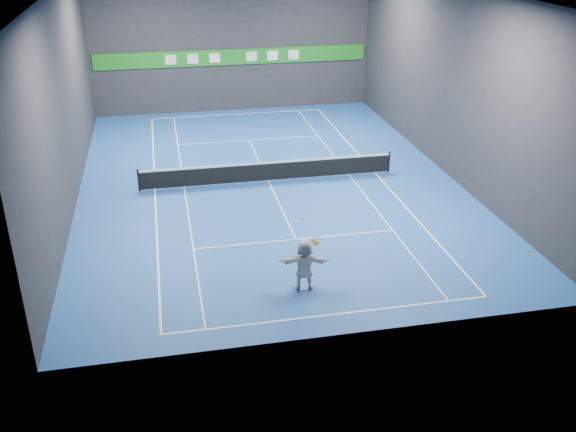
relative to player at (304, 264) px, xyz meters
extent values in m
plane|color=#1C4B9C|center=(0.51, 10.08, -0.94)|extent=(26.00, 26.00, 0.00)
cube|color=#262629|center=(0.51, 23.08, 3.56)|extent=(18.00, 0.10, 9.00)
cube|color=#262629|center=(0.51, -2.92, 3.56)|extent=(18.00, 0.10, 9.00)
cube|color=#262629|center=(-8.49, 10.08, 3.56)|extent=(0.10, 26.00, 9.00)
cube|color=#262629|center=(9.51, 10.08, 3.56)|extent=(0.10, 26.00, 9.00)
cube|color=white|center=(0.51, -1.81, -0.93)|extent=(10.98, 0.08, 0.01)
cube|color=white|center=(0.51, 21.97, -0.93)|extent=(10.98, 0.08, 0.01)
cube|color=white|center=(-4.98, 10.08, -0.93)|extent=(0.08, 23.78, 0.01)
cube|color=white|center=(6.00, 10.08, -0.93)|extent=(0.08, 23.78, 0.01)
cube|color=white|center=(-3.60, 10.08, -0.93)|extent=(0.06, 23.78, 0.01)
cube|color=white|center=(4.62, 10.08, -0.93)|extent=(0.06, 23.78, 0.01)
cube|color=white|center=(0.51, 3.68, -0.93)|extent=(8.23, 0.06, 0.01)
cube|color=white|center=(0.51, 16.48, -0.93)|extent=(8.23, 0.06, 0.01)
cube|color=white|center=(0.51, 10.08, -0.93)|extent=(0.06, 12.80, 0.01)
imported|color=silver|center=(0.00, 0.00, 0.00)|extent=(1.81, 0.85, 1.88)
sphere|color=#CBE225|center=(-0.07, 0.02, 1.75)|extent=(0.07, 0.07, 0.07)
cylinder|color=black|center=(-5.69, 10.08, -0.40)|extent=(0.10, 0.10, 1.07)
cylinder|color=black|center=(6.71, 10.08, -0.40)|extent=(0.10, 0.10, 1.07)
cube|color=black|center=(0.51, 10.08, -0.47)|extent=(12.40, 0.03, 0.86)
cube|color=white|center=(0.51, 10.08, 0.01)|extent=(12.40, 0.04, 0.10)
cube|color=#1B7F1E|center=(0.51, 23.02, 2.56)|extent=(17.64, 0.06, 1.00)
cube|color=white|center=(-3.49, 22.96, 2.56)|extent=(0.70, 0.04, 0.60)
cube|color=silver|center=(-2.09, 22.96, 2.56)|extent=(0.70, 0.04, 0.60)
cube|color=white|center=(-0.69, 22.96, 2.56)|extent=(0.70, 0.04, 0.60)
cube|color=white|center=(1.71, 22.96, 2.56)|extent=(0.70, 0.04, 0.60)
cube|color=white|center=(3.11, 22.96, 2.56)|extent=(0.70, 0.04, 0.60)
cube|color=white|center=(4.51, 22.96, 2.56)|extent=(0.70, 0.04, 0.60)
torus|color=red|center=(0.42, 0.05, 0.88)|extent=(0.43, 0.38, 0.23)
cylinder|color=#D1DC4D|center=(0.37, 0.05, 0.78)|extent=(0.37, 0.31, 0.22)
cylinder|color=red|center=(0.39, 0.05, 0.73)|extent=(0.09, 0.14, 0.16)
cylinder|color=yellow|center=(0.29, 0.03, 0.44)|extent=(0.11, 0.18, 0.24)
camera|label=1|loc=(-4.41, -18.76, 10.93)|focal=40.00mm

